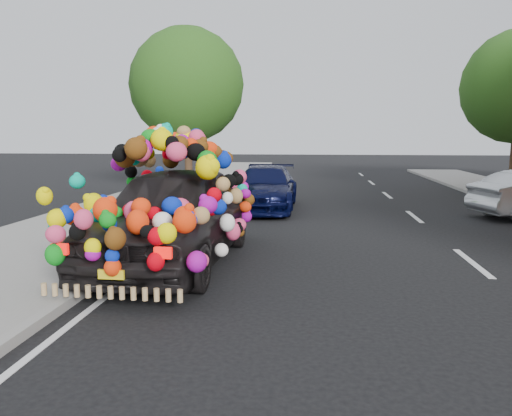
% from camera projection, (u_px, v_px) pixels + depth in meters
% --- Properties ---
extents(ground, '(100.00, 100.00, 0.00)m').
position_uv_depth(ground, '(267.00, 257.00, 9.09)').
color(ground, black).
rests_on(ground, ground).
extents(sidewalk, '(4.00, 60.00, 0.12)m').
position_uv_depth(sidewalk, '(44.00, 248.00, 9.55)').
color(sidewalk, gray).
rests_on(sidewalk, ground).
extents(kerb, '(0.15, 60.00, 0.13)m').
position_uv_depth(kerb, '(142.00, 251.00, 9.34)').
color(kerb, gray).
rests_on(kerb, ground).
extents(lane_markings, '(6.00, 50.00, 0.01)m').
position_uv_depth(lane_markings, '(472.00, 262.00, 8.70)').
color(lane_markings, silver).
rests_on(lane_markings, ground).
extents(tree_near_sidewalk, '(4.20, 4.20, 6.13)m').
position_uv_depth(tree_near_sidewalk, '(187.00, 85.00, 18.27)').
color(tree_near_sidewalk, '#332114').
rests_on(tree_near_sidewalk, ground).
extents(plush_art_car, '(2.57, 5.26, 2.34)m').
position_uv_depth(plush_art_car, '(173.00, 193.00, 8.59)').
color(plush_art_car, black).
rests_on(plush_art_car, ground).
extents(navy_sedan, '(1.84, 4.45, 1.29)m').
position_uv_depth(navy_sedan, '(265.00, 188.00, 14.97)').
color(navy_sedan, black).
rests_on(navy_sedan, ground).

